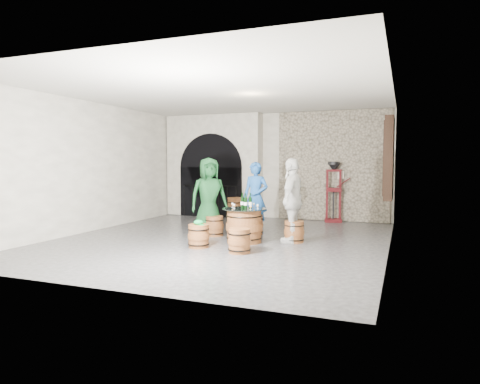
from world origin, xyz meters
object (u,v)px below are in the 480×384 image
at_px(wine_bottle_right, 250,202).
at_px(side_barrel, 236,210).
at_px(barrel_stool_left, 214,226).
at_px(person_white, 292,200).
at_px(corking_press, 334,187).
at_px(wine_bottle_center, 246,202).
at_px(person_green, 209,196).
at_px(barrel_stool_right, 294,232).
at_px(barrel_stool_near_left, 199,236).
at_px(barrel_stool_far, 254,225).
at_px(person_blue, 256,198).
at_px(barrel_stool_near_right, 239,241).
at_px(wine_bottle_left, 242,202).
at_px(barrel_table, 244,226).

relative_size(wine_bottle_right, side_barrel, 0.47).
relative_size(barrel_stool_left, person_white, 0.26).
relative_size(side_barrel, corking_press, 0.40).
height_order(wine_bottle_center, wine_bottle_right, same).
relative_size(person_green, wine_bottle_center, 5.59).
bearing_deg(barrel_stool_left, barrel_stool_right, -4.05).
bearing_deg(corking_press, barrel_stool_near_left, -124.37).
xyz_separation_m(barrel_stool_far, person_blue, (-0.02, 0.16, 0.63)).
bearing_deg(corking_press, barrel_stool_left, -135.42).
xyz_separation_m(barrel_stool_far, corking_press, (1.43, 2.79, 0.77)).
bearing_deg(wine_bottle_center, barrel_stool_right, 21.16).
height_order(barrel_stool_left, barrel_stool_right, same).
xyz_separation_m(person_green, wine_bottle_center, (1.15, -0.62, -0.05)).
distance_m(barrel_stool_near_right, person_blue, 2.38).
height_order(barrel_stool_far, barrel_stool_near_left, same).
height_order(barrel_stool_far, person_green, person_green).
bearing_deg(wine_bottle_left, person_green, 152.70).
height_order(barrel_stool_far, wine_bottle_left, wine_bottle_left).
relative_size(barrel_stool_far, person_white, 0.26).
relative_size(barrel_stool_far, barrel_stool_near_left, 1.00).
bearing_deg(barrel_table, side_barrel, 114.68).
height_order(person_blue, wine_bottle_center, person_blue).
relative_size(barrel_table, wine_bottle_center, 2.90).
bearing_deg(barrel_stool_near_left, person_white, 36.54).
distance_m(barrel_stool_left, barrel_stool_right, 1.93).
height_order(person_green, corking_press, person_green).
height_order(wine_bottle_right, side_barrel, wine_bottle_right).
distance_m(barrel_stool_left, person_blue, 1.21).
bearing_deg(barrel_stool_near_right, wine_bottle_left, 108.05).
xyz_separation_m(barrel_stool_left, barrel_stool_near_right, (1.22, -1.55, 0.00)).
xyz_separation_m(person_green, side_barrel, (-0.22, 2.29, -0.57)).
bearing_deg(barrel_table, barrel_stool_left, 150.81).
bearing_deg(barrel_stool_left, corking_press, 56.31).
height_order(barrel_stool_near_right, person_white, person_white).
bearing_deg(barrel_stool_left, barrel_stool_near_right, -51.74).
xyz_separation_m(person_white, corking_press, (0.33, 3.48, 0.10)).
distance_m(person_green, wine_bottle_left, 1.18).
height_order(barrel_table, barrel_stool_right, barrel_table).
bearing_deg(barrel_stool_near_left, wine_bottle_left, 57.19).
bearing_deg(corking_press, wine_bottle_right, -119.24).
height_order(wine_bottle_left, wine_bottle_right, same).
xyz_separation_m(barrel_stool_left, wine_bottle_center, (0.96, -0.51, 0.63)).
bearing_deg(person_green, barrel_stool_far, -18.60).
bearing_deg(side_barrel, wine_bottle_center, -64.79).
bearing_deg(wine_bottle_left, barrel_stool_near_left, -122.81).
height_order(person_white, wine_bottle_left, person_white).
xyz_separation_m(person_blue, side_barrel, (-1.18, 1.70, -0.52)).
bearing_deg(person_blue, barrel_stool_near_left, -100.93).
bearing_deg(wine_bottle_center, side_barrel, 115.21).
xyz_separation_m(person_white, wine_bottle_left, (-1.03, -0.28, -0.04)).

